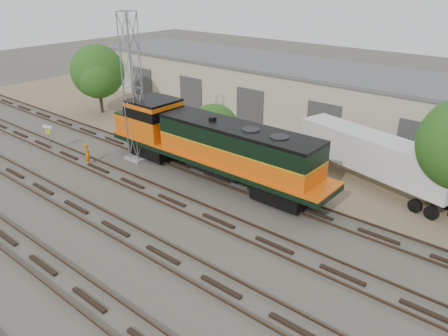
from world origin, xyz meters
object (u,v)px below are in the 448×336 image
Objects in this scene: semi_trailer at (378,156)px; worker at (88,154)px; signal_tower at (133,92)px; locomotive at (209,143)px.

worker is at bearing -136.32° from semi_trailer.
signal_tower reaches higher than worker.
locomotive is at bearing -123.52° from worker.
worker is 0.14× the size of semi_trailer.
signal_tower is 6.01m from worker.
signal_tower is (-6.64, -1.14, 2.88)m from locomotive.
signal_tower is at bearing -170.30° from locomotive.
worker is 21.41m from semi_trailer.
locomotive is 9.95m from worker.
semi_trailer is at bearing 23.67° from signal_tower.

